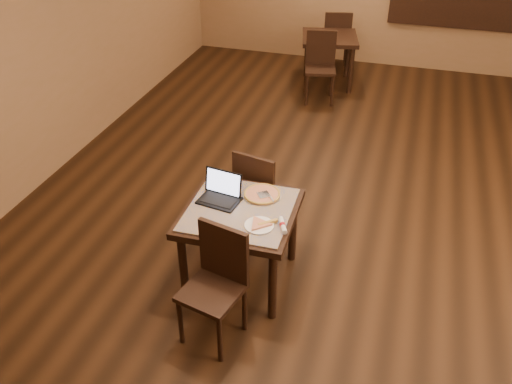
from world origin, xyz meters
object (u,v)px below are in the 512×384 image
(tiled_table, at_px, (240,219))
(chair_main_far, at_px, (259,191))
(other_table_b_chair_near, at_px, (320,62))
(chair_main_near, at_px, (217,278))
(pizza_pan, at_px, (262,195))
(other_table_b_chair_far, at_px, (337,38))
(laptop, at_px, (221,192))
(other_table_b, at_px, (329,44))

(tiled_table, relative_size, chair_main_far, 0.97)
(chair_main_far, bearing_deg, other_table_b_chair_near, -75.89)
(chair_main_near, relative_size, pizza_pan, 2.94)
(chair_main_far, relative_size, other_table_b_chair_near, 0.97)
(chair_main_near, height_order, other_table_b_chair_far, other_table_b_chair_far)
(laptop, height_order, pizza_pan, laptop)
(tiled_table, relative_size, laptop, 2.56)
(chair_main_far, relative_size, pizza_pan, 2.94)
(chair_main_far, distance_m, laptop, 0.61)
(chair_main_far, bearing_deg, chair_main_near, 104.20)
(tiled_table, bearing_deg, chair_main_far, 90.40)
(laptop, distance_m, pizza_pan, 0.35)
(other_table_b_chair_near, xyz_separation_m, other_table_b_chair_far, (0.04, 1.16, 0.00))
(other_table_b_chair_far, bearing_deg, tiled_table, 78.14)
(chair_main_far, bearing_deg, laptop, 82.97)
(chair_main_near, relative_size, chair_main_far, 1.00)
(other_table_b, distance_m, other_table_b_chair_near, 0.59)
(laptop, bearing_deg, other_table_b_chair_far, 96.76)
(laptop, bearing_deg, tiled_table, -19.36)
(chair_main_far, distance_m, other_table_b_chair_far, 4.63)
(tiled_table, bearing_deg, pizza_pan, 62.12)
(chair_main_near, xyz_separation_m, laptop, (-0.22, 0.72, 0.28))
(tiled_table, height_order, other_table_b, other_table_b)
(chair_main_near, distance_m, pizza_pan, 0.89)
(tiled_table, distance_m, chair_main_far, 0.63)
(tiled_table, height_order, chair_main_far, chair_main_far)
(chair_main_far, height_order, pizza_pan, chair_main_far)
(chair_main_near, xyz_separation_m, chair_main_far, (-0.04, 1.23, 0.00))
(chair_main_near, bearing_deg, other_table_b_chair_far, 103.85)
(other_table_b, bearing_deg, tiled_table, -101.51)
(chair_main_near, distance_m, chair_main_far, 1.23)
(chair_main_far, xyz_separation_m, other_table_b_chair_far, (-0.06, 4.63, 0.01))
(tiled_table, height_order, laptop, laptop)
(chair_main_near, bearing_deg, laptop, 119.78)
(other_table_b, height_order, other_table_b_chair_far, other_table_b_chair_far)
(other_table_b, height_order, other_table_b_chair_near, other_table_b_chair_near)
(tiled_table, bearing_deg, other_table_b_chair_far, 89.56)
(chair_main_far, distance_m, pizza_pan, 0.46)
(tiled_table, distance_m, chair_main_near, 0.63)
(chair_main_near, distance_m, other_table_b_chair_near, 4.70)
(other_table_b, bearing_deg, pizza_pan, -99.90)
(chair_main_near, bearing_deg, pizza_pan, 96.16)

